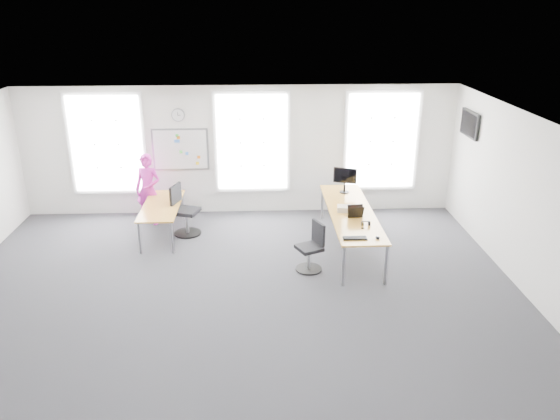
{
  "coord_description": "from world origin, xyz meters",
  "views": [
    {
      "loc": [
        0.4,
        -8.29,
        4.8
      ],
      "look_at": [
        0.82,
        1.2,
        1.1
      ],
      "focal_mm": 35.0,
      "sensor_mm": 36.0,
      "label": 1
    }
  ],
  "objects_px": {
    "chair_right": "(312,249)",
    "desk_left": "(162,207)",
    "keyboard": "(355,238)",
    "monitor": "(345,178)",
    "desk_right": "(351,213)",
    "headphones": "(365,223)",
    "person": "(148,190)",
    "chair_left": "(184,213)"
  },
  "relations": [
    {
      "from": "keyboard",
      "to": "headphones",
      "type": "relative_size",
      "value": 2.59
    },
    {
      "from": "keyboard",
      "to": "monitor",
      "type": "xyz_separation_m",
      "value": [
        0.19,
        2.46,
        0.33
      ]
    },
    {
      "from": "desk_left",
      "to": "chair_left",
      "type": "height_order",
      "value": "chair_left"
    },
    {
      "from": "desk_left",
      "to": "headphones",
      "type": "height_order",
      "value": "headphones"
    },
    {
      "from": "keyboard",
      "to": "person",
      "type": "bearing_deg",
      "value": 146.27
    },
    {
      "from": "desk_left",
      "to": "keyboard",
      "type": "height_order",
      "value": "keyboard"
    },
    {
      "from": "desk_left",
      "to": "person",
      "type": "relative_size",
      "value": 1.18
    },
    {
      "from": "chair_left",
      "to": "keyboard",
      "type": "height_order",
      "value": "chair_left"
    },
    {
      "from": "chair_left",
      "to": "monitor",
      "type": "height_order",
      "value": "monitor"
    },
    {
      "from": "keyboard",
      "to": "headphones",
      "type": "distance_m",
      "value": 0.66
    },
    {
      "from": "desk_right",
      "to": "headphones",
      "type": "xyz_separation_m",
      "value": [
        0.14,
        -0.77,
        0.1
      ]
    },
    {
      "from": "desk_right",
      "to": "chair_left",
      "type": "bearing_deg",
      "value": 166.12
    },
    {
      "from": "chair_right",
      "to": "desk_left",
      "type": "bearing_deg",
      "value": -144.53
    },
    {
      "from": "headphones",
      "to": "monitor",
      "type": "height_order",
      "value": "monitor"
    },
    {
      "from": "keyboard",
      "to": "desk_left",
      "type": "bearing_deg",
      "value": 150.96
    },
    {
      "from": "desk_right",
      "to": "keyboard",
      "type": "height_order",
      "value": "keyboard"
    },
    {
      "from": "chair_right",
      "to": "person",
      "type": "height_order",
      "value": "person"
    },
    {
      "from": "chair_left",
      "to": "monitor",
      "type": "relative_size",
      "value": 1.94
    },
    {
      "from": "keyboard",
      "to": "monitor",
      "type": "bearing_deg",
      "value": 86.22
    },
    {
      "from": "desk_right",
      "to": "chair_right",
      "type": "relative_size",
      "value": 3.51
    },
    {
      "from": "monitor",
      "to": "chair_right",
      "type": "bearing_deg",
      "value": -94.48
    },
    {
      "from": "desk_right",
      "to": "desk_left",
      "type": "height_order",
      "value": "desk_right"
    },
    {
      "from": "person",
      "to": "keyboard",
      "type": "distance_m",
      "value": 5.04
    },
    {
      "from": "desk_right",
      "to": "monitor",
      "type": "relative_size",
      "value": 5.81
    },
    {
      "from": "desk_right",
      "to": "desk_left",
      "type": "bearing_deg",
      "value": 168.61
    },
    {
      "from": "desk_left",
      "to": "keyboard",
      "type": "xyz_separation_m",
      "value": [
        3.76,
        -2.15,
        0.17
      ]
    },
    {
      "from": "keyboard",
      "to": "chair_left",
      "type": "bearing_deg",
      "value": 146.91
    },
    {
      "from": "desk_left",
      "to": "headphones",
      "type": "distance_m",
      "value": 4.36
    },
    {
      "from": "person",
      "to": "keyboard",
      "type": "xyz_separation_m",
      "value": [
        4.16,
        -2.85,
        0.0
      ]
    },
    {
      "from": "chair_right",
      "to": "headphones",
      "type": "relative_size",
      "value": 5.68
    },
    {
      "from": "chair_right",
      "to": "monitor",
      "type": "height_order",
      "value": "monitor"
    },
    {
      "from": "chair_left",
      "to": "keyboard",
      "type": "xyz_separation_m",
      "value": [
        3.31,
        -2.22,
        0.33
      ]
    },
    {
      "from": "desk_right",
      "to": "chair_right",
      "type": "xyz_separation_m",
      "value": [
        -0.88,
        -0.94,
        -0.34
      ]
    },
    {
      "from": "person",
      "to": "desk_right",
      "type": "bearing_deg",
      "value": -3.63
    },
    {
      "from": "desk_left",
      "to": "person",
      "type": "distance_m",
      "value": 0.82
    },
    {
      "from": "desk_left",
      "to": "monitor",
      "type": "distance_m",
      "value": 4.0
    },
    {
      "from": "keyboard",
      "to": "monitor",
      "type": "relative_size",
      "value": 0.75
    },
    {
      "from": "keyboard",
      "to": "chair_right",
      "type": "bearing_deg",
      "value": 150.55
    },
    {
      "from": "chair_right",
      "to": "chair_left",
      "type": "bearing_deg",
      "value": -149.63
    },
    {
      "from": "person",
      "to": "monitor",
      "type": "relative_size",
      "value": 2.85
    },
    {
      "from": "desk_left",
      "to": "monitor",
      "type": "xyz_separation_m",
      "value": [
        3.95,
        0.31,
        0.5
      ]
    },
    {
      "from": "chair_left",
      "to": "chair_right",
      "type": "bearing_deg",
      "value": -106.56
    }
  ]
}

